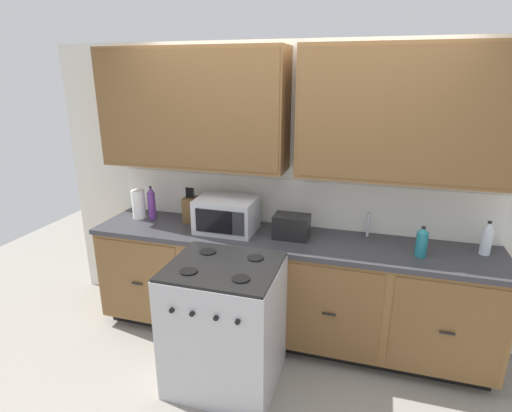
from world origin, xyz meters
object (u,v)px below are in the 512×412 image
(toaster, at_px, (292,227))
(bottle_clear, at_px, (487,238))
(paper_towel_roll, at_px, (139,204))
(bottle_violet, at_px, (152,203))
(stove_range, at_px, (225,324))
(knife_block, at_px, (191,209))
(microwave, at_px, (227,215))
(bottle_teal, at_px, (422,242))

(toaster, xyz_separation_m, bottle_clear, (1.41, 0.10, 0.03))
(paper_towel_roll, relative_size, bottle_violet, 0.86)
(stove_range, xyz_separation_m, knife_block, (-0.59, 0.76, 0.57))
(toaster, relative_size, knife_block, 0.90)
(knife_block, xyz_separation_m, bottle_violet, (-0.37, -0.04, 0.03))
(toaster, height_order, bottle_clear, bottle_clear)
(stove_range, height_order, microwave, microwave)
(bottle_clear, bearing_deg, bottle_teal, -159.19)
(paper_towel_roll, bearing_deg, toaster, -2.75)
(toaster, bearing_deg, bottle_violet, 176.16)
(bottle_teal, height_order, bottle_clear, bottle_clear)
(knife_block, bearing_deg, bottle_teal, -5.94)
(toaster, bearing_deg, bottle_teal, -4.34)
(paper_towel_roll, bearing_deg, bottle_violet, 8.83)
(microwave, bearing_deg, bottle_clear, 2.83)
(bottle_teal, bearing_deg, knife_block, 174.06)
(microwave, distance_m, paper_towel_roll, 0.87)
(stove_range, relative_size, bottle_violet, 3.16)
(paper_towel_roll, xyz_separation_m, bottle_violet, (0.12, 0.02, 0.02))
(stove_range, distance_m, toaster, 0.91)
(paper_towel_roll, xyz_separation_m, bottle_teal, (2.37, -0.14, -0.02))
(microwave, distance_m, bottle_clear, 1.96)
(microwave, bearing_deg, bottle_violet, 173.48)
(stove_range, relative_size, microwave, 1.98)
(knife_block, xyz_separation_m, paper_towel_roll, (-0.49, -0.06, 0.01))
(toaster, distance_m, bottle_violet, 1.30)
(microwave, bearing_deg, knife_block, 162.20)
(paper_towel_roll, bearing_deg, microwave, -4.37)
(toaster, xyz_separation_m, bottle_violet, (-1.29, 0.09, 0.05))
(knife_block, relative_size, paper_towel_roll, 1.19)
(toaster, bearing_deg, paper_towel_roll, 177.25)
(microwave, height_order, bottle_clear, microwave)
(paper_towel_roll, distance_m, bottle_teal, 2.37)
(microwave, xyz_separation_m, bottle_teal, (1.50, -0.07, -0.03))
(microwave, relative_size, toaster, 1.71)
(knife_block, relative_size, bottle_teal, 1.37)
(microwave, relative_size, bottle_violet, 1.60)
(toaster, distance_m, knife_block, 0.93)
(knife_block, bearing_deg, stove_range, -52.19)
(stove_range, relative_size, bottle_clear, 3.75)
(paper_towel_roll, relative_size, bottle_clear, 1.03)
(stove_range, xyz_separation_m, paper_towel_roll, (-1.07, 0.70, 0.59))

